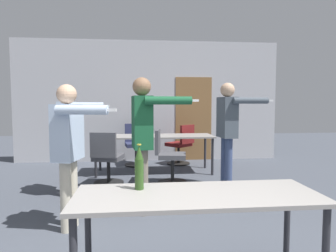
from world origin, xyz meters
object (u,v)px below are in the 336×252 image
Objects in this scene: office_chair_near_pushed at (136,146)px; person_far_watching at (228,124)px; office_chair_mid_tucked at (107,160)px; office_chair_far_right at (168,158)px; person_center_tall at (143,131)px; office_chair_far_left at (181,146)px; person_left_plaid at (68,130)px; beer_bottle at (139,168)px; person_right_polo at (69,142)px.

person_far_watching is at bearing 118.28° from office_chair_near_pushed.
office_chair_mid_tucked is 0.98× the size of office_chair_far_right.
person_center_tall is 1.88× the size of office_chair_far_left.
person_left_plaid is 4.82× the size of beer_bottle.
office_chair_mid_tucked is at bearing -81.17° from office_chair_far_right.
office_chair_mid_tucked is 2.70× the size of beer_bottle.
office_chair_far_left is at bearing 156.42° from person_center_tall.
beer_bottle is (0.54, -2.94, 0.49)m from office_chair_mid_tucked.
office_chair_far_right is (0.46, 1.38, -0.60)m from person_center_tall.
person_left_plaid reaches higher than office_chair_far_right.
person_right_polo is 0.98× the size of person_left_plaid.
beer_bottle reaches higher than office_chair_mid_tucked.
office_chair_far_left is (-0.50, 1.95, -0.63)m from person_far_watching.
office_chair_mid_tucked is (0.22, 1.80, -0.54)m from person_right_polo.
office_chair_mid_tucked is at bearing -175.08° from person_right_polo.
person_right_polo reaches higher than office_chair_far_right.
office_chair_near_pushed is 2.73× the size of beer_bottle.
office_chair_near_pushed is at bearing 134.52° from office_chair_far_left.
office_chair_far_left is (1.74, 3.39, -0.55)m from person_right_polo.
office_chair_near_pushed is (-1.54, 2.03, -0.62)m from person_far_watching.
office_chair_far_right is at bearing 100.36° from office_chair_near_pushed.
beer_bottle reaches higher than office_chair_near_pushed.
person_center_tall is at bearing 87.90° from beer_bottle.
person_right_polo is at bearing 123.89° from beer_bottle.
office_chair_far_left is at bearing -170.19° from person_far_watching.
person_left_plaid is at bearing -134.40° from person_center_tall.
person_right_polo is at bearing -158.42° from office_chair_far_left.
office_chair_far_left is at bearing 59.21° from office_chair_mid_tucked.
office_chair_mid_tucked reaches higher than office_chair_far_left.
person_far_watching is 1.05× the size of person_left_plaid.
office_chair_far_right is at bearing -115.16° from person_far_watching.
office_chair_near_pushed is at bearing -147.29° from person_far_watching.
office_chair_far_right is (1.06, -0.00, 0.02)m from office_chair_mid_tucked.
person_far_watching reaches higher than beer_bottle.
office_chair_near_pushed is at bearing 86.94° from office_chair_mid_tucked.
person_left_plaid is at bearing -63.45° from office_chair_far_right.
office_chair_near_pushed is at bearing -179.48° from person_right_polo.
beer_bottle is at bearing -66.62° from office_chair_mid_tucked.
person_left_plaid is at bearing -91.30° from person_far_watching.
beer_bottle reaches higher than office_chair_far_right.
beer_bottle reaches higher than office_chair_far_left.
office_chair_mid_tucked is at bearing -174.99° from office_chair_far_left.
person_right_polo is 1.72× the size of office_chair_near_pushed.
person_center_tall is at bearing -9.37° from office_chair_far_right.
office_chair_far_left is (2.04, 2.09, -0.56)m from person_left_plaid.
office_chair_near_pushed is at bearing 90.86° from beer_bottle.
person_center_tall is 5.05× the size of beer_bottle.
person_far_watching is 5.09× the size of beer_bottle.
office_chair_far_left is 1.65m from office_chair_far_right.
office_chair_far_left is (1.04, -0.08, -0.01)m from office_chair_near_pushed.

